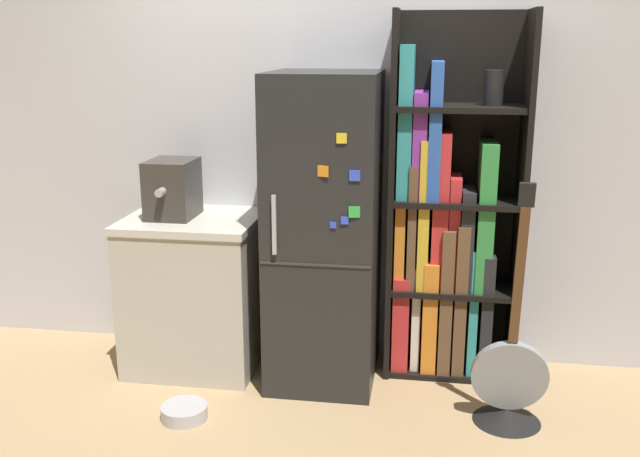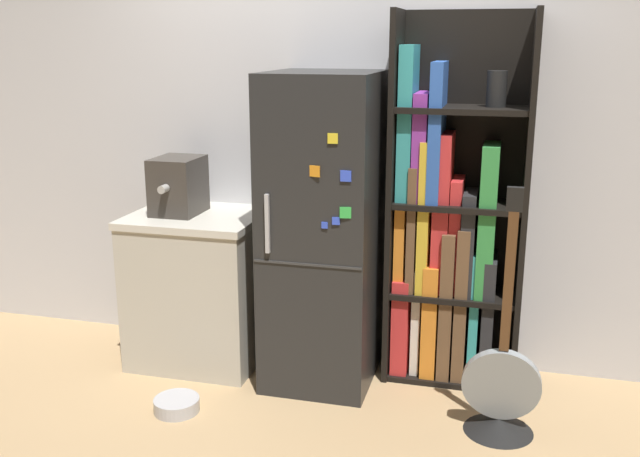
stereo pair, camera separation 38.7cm
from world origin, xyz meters
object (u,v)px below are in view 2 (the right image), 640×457
object	(u,v)px
espresso_machine	(178,186)
bookshelf	(448,233)
refrigerator	(324,231)
guitar	(500,399)
pet_bowl	(177,404)

from	to	relation	value
espresso_machine	bookshelf	bearing A→B (deg)	5.98
refrigerator	espresso_machine	bearing A→B (deg)	178.73
refrigerator	espresso_machine	xyz separation A→B (m)	(-0.85, 0.02, 0.20)
refrigerator	guitar	xyz separation A→B (m)	(0.97, -0.39, -0.67)
espresso_machine	guitar	distance (m)	2.06
espresso_machine	pet_bowl	xyz separation A→B (m)	(0.23, -0.62, -1.00)
bookshelf	pet_bowl	bearing A→B (deg)	-148.34
refrigerator	pet_bowl	bearing A→B (deg)	-135.68
espresso_machine	pet_bowl	world-z (taller)	espresso_machine
refrigerator	bookshelf	bearing A→B (deg)	15.24
guitar	bookshelf	bearing A→B (deg)	120.07
pet_bowl	espresso_machine	bearing A→B (deg)	110.67
refrigerator	guitar	bearing A→B (deg)	-21.69
bookshelf	pet_bowl	size ratio (longest dim) A/B	8.53
refrigerator	pet_bowl	world-z (taller)	refrigerator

